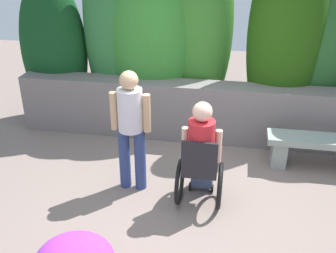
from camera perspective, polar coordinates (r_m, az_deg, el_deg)
The scene contains 6 objects.
ground_plane at distance 4.98m, azimuth 2.95°, elevation -10.70°, with size 13.80×13.80×0.00m, color gray.
stone_retaining_wall at distance 6.23m, azimuth 5.07°, elevation 2.09°, with size 5.79×0.43×0.90m, color slate.
hedge_backdrop at distance 6.42m, azimuth 9.16°, elevation 12.31°, with size 6.45×1.18×3.27m.
stone_bench at distance 5.87m, azimuth 21.32°, elevation -2.89°, with size 1.55×0.37×0.47m.
person_in_wheelchair at distance 4.67m, azimuth 4.70°, elevation -4.33°, with size 0.53×0.66×1.33m.
person_standing_companion at distance 4.82m, azimuth -5.30°, elevation 0.36°, with size 0.49×0.30×1.56m.
Camera 1 is at (0.45, -3.96, 3.00)m, focal length 43.02 mm.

